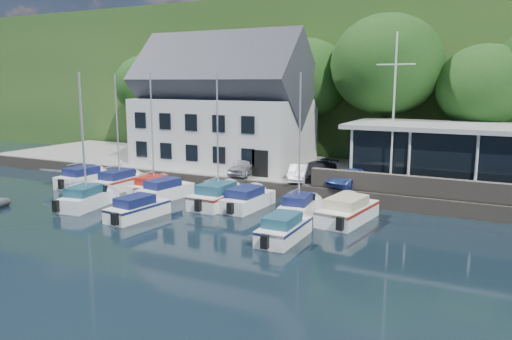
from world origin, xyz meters
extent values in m
plane|color=black|center=(0.00, 0.00, 0.00)|extent=(180.00, 180.00, 0.00)
cube|color=#979791|center=(0.00, 17.50, 0.50)|extent=(60.00, 13.00, 1.00)
cube|color=#60574C|center=(0.00, 11.00, 0.50)|extent=(60.00, 0.30, 1.00)
cube|color=#28521E|center=(0.00, 62.00, 8.00)|extent=(160.00, 75.00, 16.00)
cube|color=#5F6633|center=(8.00, 70.00, 16.15)|extent=(50.00, 30.00, 0.30)
cube|color=#60574C|center=(12.00, 11.40, 1.60)|extent=(18.00, 0.50, 1.20)
imported|color=#AEAEB3|center=(-2.90, 12.76, 1.65)|extent=(1.88, 3.96, 1.31)
imported|color=silver|center=(1.54, 12.47, 1.57)|extent=(2.04, 3.68, 1.15)
imported|color=#2C2C31|center=(2.34, 13.71, 1.61)|extent=(2.60, 4.48, 1.22)
imported|color=navy|center=(5.31, 12.50, 1.61)|extent=(2.43, 3.84, 1.22)
camera|label=1|loc=(14.55, -19.85, 7.95)|focal=35.00mm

